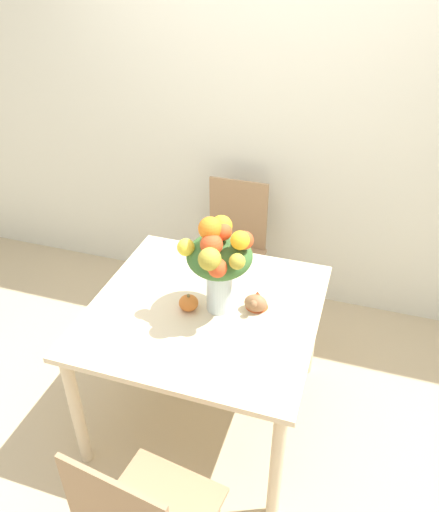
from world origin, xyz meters
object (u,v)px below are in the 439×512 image
(turkey_figurine, at_px, (257,301))
(pumpkin, at_px, (189,303))
(dining_chair_near_window, at_px, (233,251))
(flower_vase, at_px, (219,259))

(turkey_figurine, bearing_deg, pumpkin, -160.82)
(pumpkin, distance_m, dining_chair_near_window, 1.02)
(turkey_figurine, xyz_separation_m, dining_chair_near_window, (-0.38, 0.86, -0.31))
(flower_vase, xyz_separation_m, turkey_figurine, (0.17, 0.07, -0.25))
(pumpkin, xyz_separation_m, dining_chair_near_window, (-0.06, 0.97, -0.30))
(pumpkin, bearing_deg, dining_chair_near_window, 93.75)
(pumpkin, bearing_deg, turkey_figurine, 19.18)
(pumpkin, bearing_deg, flower_vase, 15.01)
(flower_vase, bearing_deg, turkey_figurine, 22.56)
(pumpkin, distance_m, turkey_figurine, 0.33)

